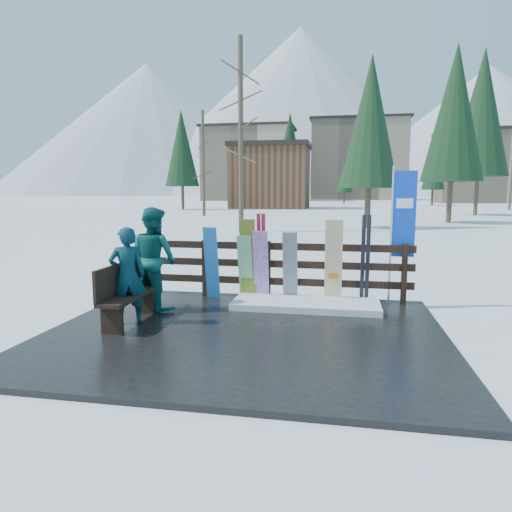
% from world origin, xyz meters
% --- Properties ---
extents(ground, '(700.00, 700.00, 0.00)m').
position_xyz_m(ground, '(0.00, 0.00, 0.00)').
color(ground, white).
rests_on(ground, ground).
extents(deck, '(6.00, 5.00, 0.08)m').
position_xyz_m(deck, '(0.00, 0.00, 0.04)').
color(deck, black).
rests_on(deck, ground).
extents(fence, '(5.60, 0.10, 1.15)m').
position_xyz_m(fence, '(0.00, 2.20, 0.74)').
color(fence, black).
rests_on(fence, deck).
extents(snow_patch, '(2.68, 1.00, 0.12)m').
position_xyz_m(snow_patch, '(0.80, 1.60, 0.14)').
color(snow_patch, white).
rests_on(snow_patch, deck).
extents(bench, '(0.41, 1.50, 0.97)m').
position_xyz_m(bench, '(-2.00, 0.09, 0.60)').
color(bench, black).
rests_on(bench, deck).
extents(snowboard_0, '(0.27, 0.27, 1.44)m').
position_xyz_m(snowboard_0, '(-1.09, 1.98, 0.80)').
color(snowboard_0, '#2E7FDD').
rests_on(snowboard_0, deck).
extents(snowboard_1, '(0.28, 0.35, 1.28)m').
position_xyz_m(snowboard_1, '(-0.41, 1.98, 0.72)').
color(snowboard_1, white).
rests_on(snowboard_1, deck).
extents(snowboard_2, '(0.31, 0.26, 1.60)m').
position_xyz_m(snowboard_2, '(-0.35, 1.98, 0.88)').
color(snowboard_2, '#C1DC27').
rests_on(snowboard_2, deck).
extents(snowboard_3, '(0.29, 0.28, 1.38)m').
position_xyz_m(snowboard_3, '(-0.10, 1.98, 0.77)').
color(snowboard_3, white).
rests_on(snowboard_3, deck).
extents(snowboard_4, '(0.28, 0.28, 1.36)m').
position_xyz_m(snowboard_4, '(0.47, 1.98, 0.76)').
color(snowboard_4, black).
rests_on(snowboard_4, deck).
extents(snowboard_5, '(0.33, 0.23, 1.61)m').
position_xyz_m(snowboard_5, '(1.28, 1.98, 0.88)').
color(snowboard_5, white).
rests_on(snowboard_5, deck).
extents(ski_pair_a, '(0.16, 0.22, 1.71)m').
position_xyz_m(ski_pair_a, '(-0.10, 2.05, 0.93)').
color(ski_pair_a, '#A51434').
rests_on(ski_pair_a, deck).
extents(ski_pair_b, '(0.17, 0.17, 1.70)m').
position_xyz_m(ski_pair_b, '(1.87, 2.05, 0.93)').
color(ski_pair_b, black).
rests_on(ski_pair_b, deck).
extents(rental_flag, '(0.45, 0.04, 2.60)m').
position_xyz_m(rental_flag, '(2.51, 2.25, 1.69)').
color(rental_flag, silver).
rests_on(rental_flag, deck).
extents(person_front, '(0.68, 0.60, 1.57)m').
position_xyz_m(person_front, '(-1.94, 0.07, 0.86)').
color(person_front, '#0E4B47').
rests_on(person_front, deck).
extents(person_back, '(1.12, 1.04, 1.85)m').
position_xyz_m(person_back, '(-1.88, 1.00, 1.00)').
color(person_back, '#105752').
rests_on(person_back, deck).
extents(resort_buildings, '(73.00, 87.60, 22.60)m').
position_xyz_m(resort_buildings, '(1.03, 115.41, 9.81)').
color(resort_buildings, tan).
rests_on(resort_buildings, ground).
extents(trees, '(42.22, 68.68, 14.55)m').
position_xyz_m(trees, '(3.50, 47.34, 6.10)').
color(trees, '#382B1E').
rests_on(trees, ground).
extents(mountains, '(520.00, 260.00, 120.00)m').
position_xyz_m(mountains, '(-10.50, 328.41, 50.20)').
color(mountains, white).
rests_on(mountains, ground).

